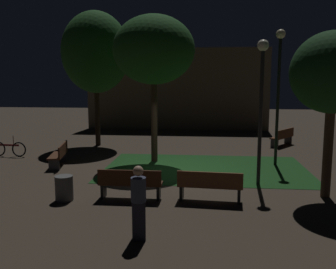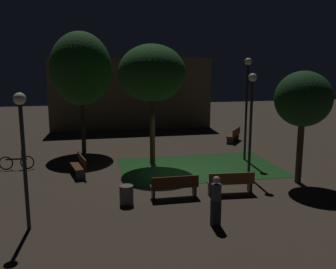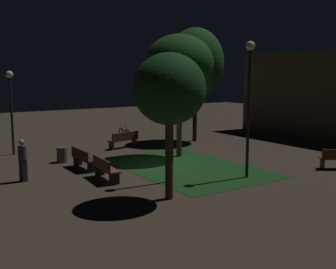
# 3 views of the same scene
# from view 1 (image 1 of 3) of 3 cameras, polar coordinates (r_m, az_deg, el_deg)

# --- Properties ---
(ground_plane) EXTENTS (60.00, 60.00, 0.00)m
(ground_plane) POSITION_cam_1_polar(r_m,az_deg,el_deg) (13.86, 1.56, -5.72)
(ground_plane) COLOR #3D3328
(grass_lawn) EXTENTS (7.65, 4.97, 0.01)m
(grass_lawn) POSITION_cam_1_polar(r_m,az_deg,el_deg) (14.44, 5.69, -5.16)
(grass_lawn) COLOR #194219
(grass_lawn) RESTS_ON ground
(bench_front_right) EXTENTS (1.80, 0.48, 0.88)m
(bench_front_right) POSITION_cam_1_polar(r_m,az_deg,el_deg) (10.74, -5.76, -7.32)
(bench_front_right) COLOR #422314
(bench_front_right) RESTS_ON ground
(bench_path_side) EXTENTS (1.83, 0.62, 0.88)m
(bench_path_side) POSITION_cam_1_polar(r_m,az_deg,el_deg) (10.53, 6.39, -7.64)
(bench_path_side) COLOR brown
(bench_path_side) RESTS_ON ground
(bench_lawn_edge) EXTENTS (1.44, 1.74, 0.88)m
(bench_lawn_edge) POSITION_cam_1_polar(r_m,az_deg,el_deg) (20.02, 17.11, -0.30)
(bench_lawn_edge) COLOR #512D19
(bench_lawn_edge) RESTS_ON ground
(bench_by_lamp) EXTENTS (0.83, 1.86, 0.88)m
(bench_by_lamp) POSITION_cam_1_polar(r_m,az_deg,el_deg) (15.31, -16.16, -2.86)
(bench_by_lamp) COLOR #422314
(bench_by_lamp) RESTS_ON ground
(tree_near_wall) EXTENTS (2.33, 2.33, 4.71)m
(tree_near_wall) POSITION_cam_1_polar(r_m,az_deg,el_deg) (11.44, 23.78, 8.48)
(tree_near_wall) COLOR #423021
(tree_near_wall) RESTS_ON ground
(tree_back_left) EXTENTS (3.28, 3.28, 5.93)m
(tree_back_left) POSITION_cam_1_polar(r_m,az_deg,el_deg) (15.31, -2.17, 12.68)
(tree_back_left) COLOR #38281C
(tree_back_left) RESTS_ON ground
(tree_left_canopy) EXTENTS (3.38, 3.38, 6.73)m
(tree_left_canopy) POSITION_cam_1_polar(r_m,az_deg,el_deg) (19.46, -10.95, 12.13)
(tree_left_canopy) COLOR #2D2116
(tree_left_canopy) RESTS_ON ground
(lamp_post_near_wall) EXTENTS (0.36, 0.36, 5.27)m
(lamp_post_near_wall) POSITION_cam_1_polar(r_m,az_deg,el_deg) (15.25, 16.52, 8.53)
(lamp_post_near_wall) COLOR black
(lamp_post_near_wall) RESTS_ON ground
(lamp_post_plaza_east) EXTENTS (0.36, 0.36, 4.59)m
(lamp_post_plaza_east) POSITION_cam_1_polar(r_m,az_deg,el_deg) (12.13, 14.05, 6.91)
(lamp_post_plaza_east) COLOR black
(lamp_post_plaza_east) RESTS_ON ground
(trash_bin) EXTENTS (0.50, 0.50, 0.70)m
(trash_bin) POSITION_cam_1_polar(r_m,az_deg,el_deg) (11.02, -15.52, -7.87)
(trash_bin) COLOR #4C4C4C
(trash_bin) RESTS_ON ground
(bicycle) EXTENTS (1.63, 0.13, 0.93)m
(bicycle) POSITION_cam_1_polar(r_m,az_deg,el_deg) (17.95, -23.07, -2.02)
(bicycle) COLOR black
(bicycle) RESTS_ON ground
(pedestrian) EXTENTS (0.32, 0.32, 1.61)m
(pedestrian) POSITION_cam_1_polar(r_m,az_deg,el_deg) (8.00, -4.51, -10.08)
(pedestrian) COLOR black
(pedestrian) RESTS_ON ground
(building_wall_backdrop) EXTENTS (12.17, 0.80, 5.43)m
(building_wall_backdrop) POSITION_cam_1_polar(r_m,az_deg,el_deg) (25.42, 1.39, 6.90)
(building_wall_backdrop) COLOR brown
(building_wall_backdrop) RESTS_ON ground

